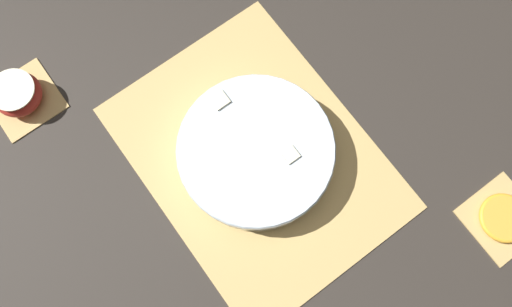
# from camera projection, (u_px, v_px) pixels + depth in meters

# --- Properties ---
(ground_plane) EXTENTS (6.00, 6.00, 0.00)m
(ground_plane) POSITION_uv_depth(u_px,v_px,m) (256.00, 158.00, 0.91)
(ground_plane) COLOR #2D2823
(bamboo_mat_center) EXTENTS (0.51, 0.38, 0.01)m
(bamboo_mat_center) POSITION_uv_depth(u_px,v_px,m) (256.00, 157.00, 0.91)
(bamboo_mat_center) COLOR tan
(bamboo_mat_center) RESTS_ON ground_plane
(coaster_mat_near_left) EXTENTS (0.12, 0.12, 0.01)m
(coaster_mat_near_left) POSITION_uv_depth(u_px,v_px,m) (24.00, 100.00, 0.93)
(coaster_mat_near_left) COLOR tan
(coaster_mat_near_left) RESTS_ON ground_plane
(coaster_mat_far_right) EXTENTS (0.12, 0.12, 0.01)m
(coaster_mat_far_right) POSITION_uv_depth(u_px,v_px,m) (502.00, 219.00, 0.88)
(coaster_mat_far_right) COLOR tan
(coaster_mat_far_right) RESTS_ON ground_plane
(fruit_salad_bowl) EXTENTS (0.27, 0.27, 0.07)m
(fruit_salad_bowl) POSITION_uv_depth(u_px,v_px,m) (256.00, 152.00, 0.87)
(fruit_salad_bowl) COLOR silver
(fruit_salad_bowl) RESTS_ON bamboo_mat_center
(apple_half) EXTENTS (0.09, 0.09, 0.05)m
(apple_half) POSITION_uv_depth(u_px,v_px,m) (17.00, 94.00, 0.91)
(apple_half) COLOR #B72D23
(apple_half) RESTS_ON coaster_mat_near_left
(orange_slice_whole) EXTENTS (0.09, 0.09, 0.01)m
(orange_slice_whole) POSITION_uv_depth(u_px,v_px,m) (504.00, 218.00, 0.87)
(orange_slice_whole) COLOR #F9A338
(orange_slice_whole) RESTS_ON coaster_mat_far_right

